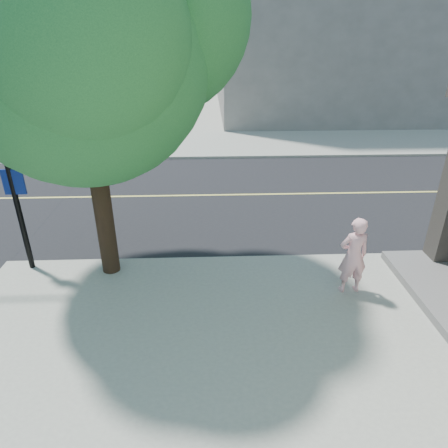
{
  "coord_description": "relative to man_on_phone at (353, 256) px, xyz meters",
  "views": [
    {
      "loc": [
        4.07,
        -8.71,
        5.28
      ],
      "look_at": [
        4.4,
        -0.53,
        1.3
      ],
      "focal_mm": 31.86,
      "sensor_mm": 36.0,
      "label": 1
    }
  ],
  "objects": [
    {
      "name": "ground",
      "position": [
        -7.11,
        1.56,
        -1.0
      ],
      "size": [
        140.0,
        140.0,
        0.0
      ],
      "primitive_type": "plane",
      "color": "black",
      "rests_on": "ground"
    },
    {
      "name": "man_on_phone",
      "position": [
        0.0,
        0.0,
        0.0
      ],
      "size": [
        0.68,
        0.48,
        1.76
      ],
      "primitive_type": "imported",
      "rotation": [
        0.0,
        0.0,
        3.24
      ],
      "color": "#F9B0B5",
      "rests_on": "sidewalk_se"
    },
    {
      "name": "road_ew",
      "position": [
        -7.11,
        6.06,
        -1.0
      ],
      "size": [
        140.0,
        9.0,
        0.01
      ],
      "primitive_type": "cube",
      "color": "black",
      "rests_on": "ground"
    },
    {
      "name": "street_tree",
      "position": [
        -5.26,
        1.07,
        4.46
      ],
      "size": [
        6.23,
        5.67,
        8.27
      ],
      "rotation": [
        0.0,
        0.0,
        -0.35
      ],
      "color": "black",
      "rests_on": "sidewalk_se"
    },
    {
      "name": "sidewalk_ne",
      "position": [
        6.39,
        23.06,
        -0.94
      ],
      "size": [
        29.0,
        25.0,
        0.12
      ],
      "primitive_type": "cube",
      "color": "#98988A",
      "rests_on": "ground"
    },
    {
      "name": "filler_ne",
      "position": [
        6.89,
        23.56,
        6.12
      ],
      "size": [
        18.0,
        16.0,
        14.0
      ],
      "primitive_type": "cube",
      "color": "slate",
      "rests_on": "sidewalk_ne"
    }
  ]
}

